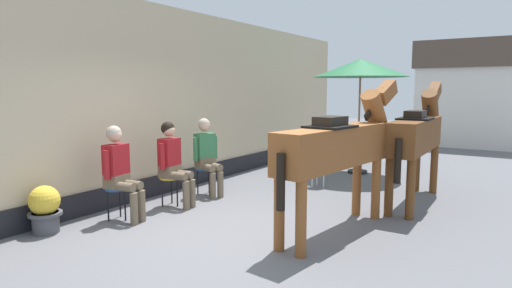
{
  "coord_description": "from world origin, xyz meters",
  "views": [
    {
      "loc": [
        3.27,
        -4.47,
        1.91
      ],
      "look_at": [
        -0.4,
        1.2,
        1.05
      ],
      "focal_mm": 30.27,
      "sensor_mm": 36.0,
      "label": 1
    }
  ],
  "objects": [
    {
      "name": "ground_plane",
      "position": [
        0.0,
        3.0,
        0.0
      ],
      "size": [
        40.0,
        40.0,
        0.0
      ],
      "primitive_type": "plane",
      "color": "slate"
    },
    {
      "name": "pub_facade_wall",
      "position": [
        -2.55,
        1.5,
        1.54
      ],
      "size": [
        0.34,
        14.0,
        3.4
      ],
      "color": "#CCB793",
      "rests_on": "ground_plane"
    },
    {
      "name": "distant_cottage",
      "position": [
        1.4,
        11.93,
        1.8
      ],
      "size": [
        3.4,
        2.6,
        3.5
      ],
      "color": "silver",
      "rests_on": "ground_plane"
    },
    {
      "name": "seated_visitor_near",
      "position": [
        -1.73,
        -0.38,
        0.78
      ],
      "size": [
        0.61,
        0.49,
        1.39
      ],
      "color": "#194C99",
      "rests_on": "ground_plane"
    },
    {
      "name": "seated_visitor_middle",
      "position": [
        -1.63,
        0.6,
        0.78
      ],
      "size": [
        0.61,
        0.49,
        1.39
      ],
      "color": "gold",
      "rests_on": "ground_plane"
    },
    {
      "name": "seated_visitor_far",
      "position": [
        -1.65,
        1.5,
        0.78
      ],
      "size": [
        0.61,
        0.49,
        1.39
      ],
      "color": "#194C99",
      "rests_on": "ground_plane"
    },
    {
      "name": "saddled_horse_near",
      "position": [
        1.11,
        0.89,
        1.16
      ],
      "size": [
        0.72,
        2.99,
        2.06
      ],
      "color": "brown",
      "rests_on": "ground_plane"
    },
    {
      "name": "saddled_horse_far",
      "position": [
        1.64,
        3.04,
        1.16
      ],
      "size": [
        0.51,
        3.0,
        2.06
      ],
      "color": "brown",
      "rests_on": "ground_plane"
    },
    {
      "name": "flower_planter_near",
      "position": [
        -2.13,
        -1.31,
        0.33
      ],
      "size": [
        0.43,
        0.43,
        0.64
      ],
      "color": "#4C4C51",
      "rests_on": "ground_plane"
    },
    {
      "name": "cafe_parasol",
      "position": [
        -0.06,
        4.98,
        2.36
      ],
      "size": [
        2.1,
        2.1,
        2.58
      ],
      "color": "black",
      "rests_on": "ground_plane"
    },
    {
      "name": "spare_stool_white",
      "position": [
        -0.24,
        3.19,
        0.4
      ],
      "size": [
        0.32,
        0.32,
        0.46
      ],
      "color": "white",
      "rests_on": "ground_plane"
    }
  ]
}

